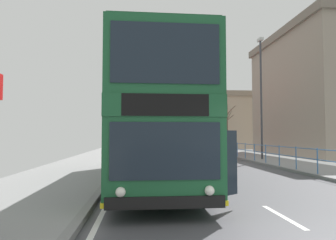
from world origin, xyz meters
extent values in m
cube|color=silver|center=(0.00, 2.60, 0.00)|extent=(0.12, 2.00, 0.00)
cube|color=silver|center=(0.00, 7.40, 0.00)|extent=(0.12, 2.00, 0.00)
cube|color=silver|center=(0.00, 12.20, 0.00)|extent=(0.12, 2.00, 0.00)
cube|color=silver|center=(0.00, 17.00, 0.00)|extent=(0.12, 2.00, 0.00)
cube|color=silver|center=(0.00, 21.80, 0.00)|extent=(0.12, 2.00, 0.00)
cube|color=silver|center=(0.00, 26.60, 0.00)|extent=(0.12, 2.00, 0.00)
cube|color=silver|center=(0.00, 31.40, 0.00)|extent=(0.12, 2.00, 0.00)
cube|color=silver|center=(0.00, 36.20, 0.00)|extent=(0.12, 2.00, 0.00)
cube|color=silver|center=(0.00, 41.00, 0.00)|extent=(0.12, 2.00, 0.00)
cube|color=silver|center=(0.00, 45.80, 0.00)|extent=(0.12, 2.00, 0.00)
cube|color=silver|center=(0.00, 50.60, 0.00)|extent=(0.12, 2.00, 0.00)
cube|color=#19512D|center=(-2.63, 7.58, 1.24)|extent=(2.56, 10.89, 1.79)
cube|color=#19512D|center=(-2.63, 7.58, 2.37)|extent=(2.57, 10.95, 0.47)
cube|color=#19512D|center=(-2.63, 7.58, 3.42)|extent=(2.56, 10.89, 1.63)
cube|color=#154527|center=(-2.63, 7.58, 4.28)|extent=(2.48, 10.56, 0.08)
cube|color=#19232D|center=(-2.60, 2.13, 1.46)|extent=(2.20, 0.04, 1.14)
cube|color=black|center=(-2.60, 2.13, 2.37)|extent=(1.75, 0.04, 0.45)
cube|color=#19232D|center=(-2.60, 2.13, 3.42)|extent=(2.20, 0.04, 1.24)
cube|color=black|center=(-2.60, 2.12, 0.45)|extent=(2.38, 0.09, 0.24)
cube|color=yellow|center=(-2.63, 7.58, 0.41)|extent=(2.58, 10.95, 0.10)
cube|color=#19232D|center=(-1.37, 7.86, 1.49)|extent=(0.07, 8.49, 0.93)
cube|color=#19232D|center=(-1.37, 7.59, 3.50)|extent=(0.07, 9.79, 0.98)
cube|color=#19232D|center=(-3.89, 7.85, 1.49)|extent=(0.07, 8.49, 0.93)
cube|color=#19232D|center=(-3.89, 7.58, 3.50)|extent=(0.07, 9.79, 0.98)
sphere|color=white|center=(-1.72, 2.12, 0.67)|extent=(0.20, 0.20, 0.20)
sphere|color=white|center=(-3.47, 2.11, 0.67)|extent=(0.20, 0.20, 0.20)
cube|color=#19232D|center=(-1.08, 3.20, 1.12)|extent=(0.68, 0.50, 1.54)
cube|color=black|center=(-1.42, 3.50, 1.12)|extent=(0.10, 0.90, 1.54)
cylinder|color=black|center=(-1.41, 4.35, 0.52)|extent=(0.31, 1.04, 1.04)
cylinder|color=black|center=(-3.81, 4.34, 0.52)|extent=(0.31, 1.04, 1.04)
cylinder|color=black|center=(-1.45, 11.13, 0.52)|extent=(0.31, 1.04, 1.04)
cylinder|color=black|center=(-3.85, 11.12, 0.52)|extent=(0.31, 1.04, 1.04)
cube|color=red|center=(2.71, 24.95, 1.68)|extent=(2.65, 9.90, 2.72)
cube|color=#19232D|center=(1.49, 24.98, 2.06)|extent=(0.22, 8.37, 1.31)
cube|color=#19232D|center=(3.93, 24.93, 2.06)|extent=(0.22, 8.37, 1.31)
cube|color=#19232D|center=(2.83, 29.89, 1.95)|extent=(2.08, 0.08, 1.63)
cylinder|color=black|center=(1.63, 27.91, 0.48)|extent=(0.30, 0.97, 0.96)
cylinder|color=black|center=(3.94, 27.85, 0.48)|extent=(0.30, 0.97, 0.96)
cylinder|color=black|center=(1.48, 21.86, 0.48)|extent=(0.30, 0.97, 0.96)
cylinder|color=black|center=(3.79, 21.80, 0.48)|extent=(0.30, 0.97, 0.96)
cylinder|color=#386BA8|center=(4.45, 8.58, 0.69)|extent=(0.05, 0.05, 1.10)
cylinder|color=#386BA8|center=(4.45, 10.38, 0.69)|extent=(0.05, 0.05, 1.10)
cylinder|color=#386BA8|center=(4.45, 12.19, 0.69)|extent=(0.05, 0.05, 1.10)
cylinder|color=#386BA8|center=(4.45, 13.99, 0.69)|extent=(0.05, 0.05, 1.10)
cylinder|color=#386BA8|center=(4.45, 15.80, 0.69)|extent=(0.05, 0.05, 1.10)
cylinder|color=#386BA8|center=(4.45, 17.60, 0.69)|extent=(0.05, 0.05, 1.10)
cylinder|color=#386BA8|center=(4.45, 19.41, 0.69)|extent=(0.05, 0.05, 1.10)
cylinder|color=#386BA8|center=(4.45, 21.21, 0.69)|extent=(0.05, 0.05, 1.10)
cylinder|color=#386BA8|center=(4.45, 23.02, 0.69)|extent=(0.05, 0.05, 1.10)
cylinder|color=#386BA8|center=(4.45, 24.82, 0.69)|extent=(0.05, 0.05, 1.10)
cylinder|color=#386BA8|center=(4.45, 26.63, 0.69)|extent=(0.05, 0.05, 1.10)
cylinder|color=#386BA8|center=(4.45, 28.43, 0.69)|extent=(0.05, 0.05, 1.10)
cylinder|color=#386BA8|center=(4.45, 30.24, 0.69)|extent=(0.05, 0.05, 1.10)
cylinder|color=#386BA8|center=(4.45, 32.04, 0.69)|extent=(0.05, 0.05, 1.10)
cylinder|color=#386BA8|center=(4.45, 33.85, 0.69)|extent=(0.05, 0.05, 1.10)
cylinder|color=#386BA8|center=(4.45, 35.65, 0.69)|extent=(0.05, 0.05, 1.10)
cylinder|color=#386BA8|center=(4.45, 18.51, 1.18)|extent=(0.04, 34.29, 0.04)
cylinder|color=#386BA8|center=(4.45, 18.51, 0.74)|extent=(0.04, 34.29, 0.04)
cylinder|color=#38383D|center=(5.43, 16.95, 4.33)|extent=(0.14, 0.14, 8.39)
cube|color=#B2B2AD|center=(5.43, 16.95, 8.65)|extent=(0.28, 0.60, 0.20)
cylinder|color=#4C3D2D|center=(5.40, 35.07, 3.36)|extent=(0.30, 0.30, 6.44)
cylinder|color=#4C3D2D|center=(5.71, 34.70, 5.26)|extent=(0.70, 0.82, 0.98)
cylinder|color=#4C3D2D|center=(5.70, 34.62, 5.45)|extent=(0.69, 0.98, 0.83)
cylinder|color=#4C3D2D|center=(5.22, 34.67, 6.42)|extent=(0.48, 0.89, 1.00)
cylinder|color=#4C3D2D|center=(5.64, 34.25, 5.47)|extent=(0.55, 1.70, 1.53)
cylinder|color=#4C3D2D|center=(5.95, 35.57, 6.25)|extent=(1.18, 1.09, 0.79)
cylinder|color=#4C3D2D|center=(5.60, 35.43, 6.02)|extent=(0.52, 0.84, 1.38)
cylinder|color=#4C3D2D|center=(5.72, 35.49, 5.81)|extent=(0.75, 0.95, 1.35)
cylinder|color=brown|center=(6.46, 29.46, 2.70)|extent=(0.37, 0.37, 5.13)
cylinder|color=brown|center=(6.75, 30.20, 4.22)|extent=(0.72, 1.57, 1.72)
cylinder|color=brown|center=(6.92, 29.89, 4.03)|extent=(1.01, 0.94, 1.33)
cylinder|color=brown|center=(6.79, 29.60, 4.30)|extent=(0.75, 0.36, 1.00)
cylinder|color=brown|center=(6.77, 28.78, 4.55)|extent=(0.71, 1.42, 0.94)
cylinder|color=brown|center=(6.01, 29.90, 4.17)|extent=(0.98, 0.96, 0.78)
cylinder|color=brown|center=(6.71, 28.93, 3.73)|extent=(0.60, 1.14, 0.64)
cylinder|color=brown|center=(5.80, 29.87, 4.13)|extent=(1.42, 0.92, 1.74)
cube|color=gray|center=(13.49, 41.09, 3.55)|extent=(13.46, 11.11, 7.10)
cube|color=slate|center=(13.49, 41.09, 7.45)|extent=(14.00, 11.55, 0.70)
camera|label=1|loc=(-3.10, -3.91, 1.75)|focal=32.72mm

